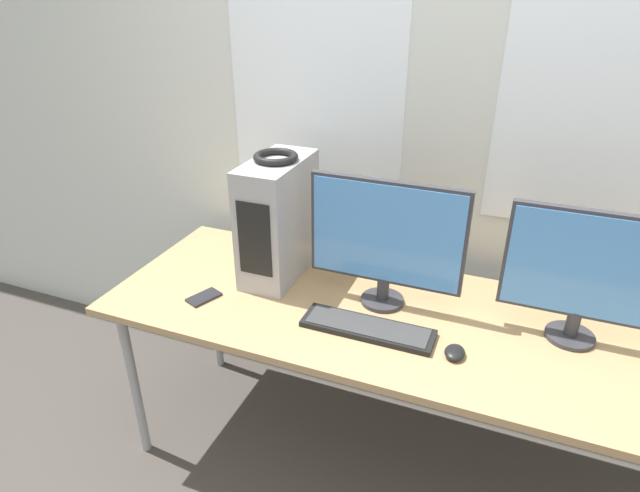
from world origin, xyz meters
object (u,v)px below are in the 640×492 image
(keyboard, at_px, (368,328))
(mouse, at_px, (455,352))
(pc_tower, at_px, (278,219))
(cell_phone, at_px, (204,297))
(monitor_main, at_px, (386,238))
(monitor_right_near, at_px, (586,272))
(headphones, at_px, (276,157))

(keyboard, xyz_separation_m, mouse, (0.30, -0.03, 0.00))
(pc_tower, height_order, cell_phone, pc_tower)
(cell_phone, bearing_deg, pc_tower, 79.76)
(monitor_main, relative_size, keyboard, 1.22)
(pc_tower, relative_size, monitor_main, 0.86)
(monitor_main, distance_m, mouse, 0.45)
(pc_tower, distance_m, keyboard, 0.57)
(monitor_right_near, bearing_deg, pc_tower, 177.86)
(monitor_main, xyz_separation_m, monitor_right_near, (0.65, 0.02, -0.01))
(headphones, relative_size, cell_phone, 1.19)
(monitor_right_near, distance_m, cell_phone, 1.33)
(pc_tower, xyz_separation_m, keyboard, (0.46, -0.26, -0.23))
(pc_tower, xyz_separation_m, cell_phone, (-0.18, -0.29, -0.23))
(monitor_right_near, height_order, cell_phone, monitor_right_near)
(monitor_main, relative_size, cell_phone, 3.96)
(monitor_main, xyz_separation_m, cell_phone, (-0.64, -0.23, -0.26))
(monitor_right_near, xyz_separation_m, mouse, (-0.35, -0.24, -0.24))
(monitor_main, height_order, cell_phone, monitor_main)
(keyboard, distance_m, cell_phone, 0.64)
(monitor_main, bearing_deg, mouse, -35.79)
(monitor_main, distance_m, keyboard, 0.32)
(cell_phone, bearing_deg, keyboard, 24.94)
(pc_tower, relative_size, monitor_right_near, 0.94)
(pc_tower, bearing_deg, headphones, 90.00)
(keyboard, bearing_deg, mouse, -4.97)
(monitor_right_near, relative_size, keyboard, 1.11)
(pc_tower, bearing_deg, monitor_right_near, -2.14)
(pc_tower, xyz_separation_m, mouse, (0.76, -0.28, -0.23))
(headphones, relative_size, mouse, 1.97)
(keyboard, bearing_deg, monitor_right_near, 18.32)
(headphones, distance_m, monitor_main, 0.51)
(headphones, bearing_deg, cell_phone, -122.08)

